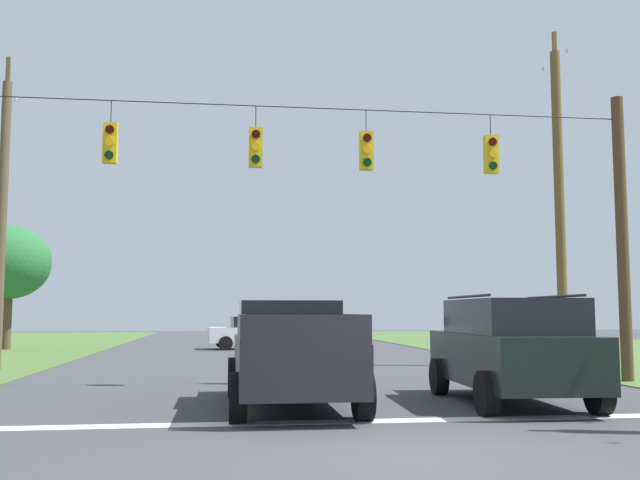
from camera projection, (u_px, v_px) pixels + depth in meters
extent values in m
plane|color=#3D3D42|center=(397.00, 455.00, 8.98)|extent=(120.00, 120.00, 0.00)
cube|color=white|center=(356.00, 421.00, 11.71)|extent=(13.87, 0.45, 0.01)
cube|color=white|center=(310.00, 385.00, 17.62)|extent=(2.50, 0.15, 0.01)
cube|color=white|center=(287.00, 366.00, 23.79)|extent=(2.50, 0.15, 0.01)
cube|color=white|center=(268.00, 350.00, 33.23)|extent=(2.50, 0.15, 0.01)
cube|color=white|center=(259.00, 344.00, 40.36)|extent=(2.50, 0.15, 0.01)
cube|color=white|center=(254.00, 339.00, 47.27)|extent=(2.50, 0.15, 0.01)
cylinder|color=#513823|center=(622.00, 237.00, 18.60)|extent=(0.30, 0.30, 7.24)
cylinder|color=black|center=(305.00, 108.00, 17.81)|extent=(16.20, 0.02, 0.02)
cylinder|color=black|center=(111.00, 112.00, 17.18)|extent=(0.02, 0.02, 0.54)
cube|color=yellow|center=(110.00, 143.00, 17.11)|extent=(0.32, 0.24, 0.95)
cylinder|color=#310503|center=(110.00, 129.00, 17.00)|extent=(0.20, 0.04, 0.20)
cylinder|color=orange|center=(109.00, 142.00, 16.97)|extent=(0.20, 0.04, 0.20)
cylinder|color=black|center=(109.00, 155.00, 16.94)|extent=(0.20, 0.04, 0.20)
cylinder|color=black|center=(256.00, 117.00, 17.63)|extent=(0.02, 0.02, 0.54)
cube|color=yellow|center=(256.00, 148.00, 17.56)|extent=(0.32, 0.24, 0.95)
cylinder|color=#310503|center=(256.00, 134.00, 17.45)|extent=(0.20, 0.04, 0.20)
cylinder|color=orange|center=(256.00, 146.00, 17.42)|extent=(0.20, 0.04, 0.20)
cylinder|color=black|center=(256.00, 159.00, 17.39)|extent=(0.20, 0.04, 0.20)
cylinder|color=black|center=(366.00, 121.00, 17.99)|extent=(0.02, 0.02, 0.54)
cube|color=yellow|center=(366.00, 151.00, 17.92)|extent=(0.32, 0.24, 0.95)
cylinder|color=#310503|center=(367.00, 138.00, 17.81)|extent=(0.20, 0.04, 0.20)
cylinder|color=orange|center=(367.00, 150.00, 17.78)|extent=(0.20, 0.04, 0.20)
cylinder|color=black|center=(367.00, 162.00, 17.75)|extent=(0.20, 0.04, 0.20)
cylinder|color=black|center=(490.00, 125.00, 18.41)|extent=(0.02, 0.02, 0.54)
cube|color=yellow|center=(491.00, 155.00, 18.34)|extent=(0.32, 0.24, 0.95)
cylinder|color=#310503|center=(493.00, 142.00, 18.23)|extent=(0.20, 0.04, 0.20)
cylinder|color=orange|center=(493.00, 154.00, 18.20)|extent=(0.20, 0.04, 0.20)
cylinder|color=black|center=(493.00, 166.00, 18.17)|extent=(0.20, 0.04, 0.20)
cube|color=black|center=(291.00, 362.00, 13.54)|extent=(2.03, 5.41, 0.85)
cube|color=black|center=(288.00, 319.00, 14.25)|extent=(1.86, 1.91, 0.70)
cube|color=black|center=(242.00, 328.00, 12.15)|extent=(0.11, 2.38, 0.45)
cube|color=black|center=(354.00, 328.00, 12.39)|extent=(0.11, 2.38, 0.45)
cube|color=black|center=(307.00, 330.00, 10.98)|extent=(1.96, 0.11, 0.45)
cylinder|color=black|center=(235.00, 377.00, 15.18)|extent=(0.29, 0.80, 0.80)
cylinder|color=black|center=(331.00, 376.00, 15.43)|extent=(0.29, 0.80, 0.80)
cylinder|color=black|center=(238.00, 397.00, 11.55)|extent=(0.29, 0.80, 0.80)
cylinder|color=black|center=(363.00, 396.00, 11.81)|extent=(0.29, 0.80, 0.80)
cube|color=black|center=(510.00, 358.00, 14.05)|extent=(2.19, 4.89, 0.95)
cube|color=black|center=(511.00, 316.00, 13.98)|extent=(1.96, 3.29, 0.65)
cylinder|color=black|center=(467.00, 297.00, 13.95)|extent=(0.19, 2.72, 0.05)
cylinder|color=black|center=(554.00, 297.00, 14.09)|extent=(0.19, 2.72, 0.05)
cylinder|color=black|center=(439.00, 376.00, 15.54)|extent=(0.30, 0.77, 0.76)
cylinder|color=black|center=(529.00, 376.00, 15.71)|extent=(0.30, 0.77, 0.76)
cylinder|color=black|center=(487.00, 393.00, 12.31)|extent=(0.30, 0.77, 0.76)
cylinder|color=black|center=(599.00, 392.00, 12.47)|extent=(0.30, 0.77, 0.76)
cube|color=silver|center=(254.00, 335.00, 34.63)|extent=(4.43, 2.15, 0.70)
cube|color=black|center=(254.00, 322.00, 34.69)|extent=(2.23, 1.79, 0.50)
cylinder|color=black|center=(226.00, 343.00, 33.42)|extent=(0.66, 0.27, 0.64)
cylinder|color=black|center=(222.00, 342.00, 35.17)|extent=(0.66, 0.27, 0.64)
cylinder|color=black|center=(287.00, 343.00, 34.02)|extent=(0.66, 0.27, 0.64)
cylinder|color=black|center=(281.00, 341.00, 35.77)|extent=(0.66, 0.27, 0.64)
cylinder|color=brown|center=(560.00, 206.00, 23.79)|extent=(0.32, 0.32, 10.30)
cube|color=brown|center=(555.00, 64.00, 24.25)|extent=(0.12, 0.12, 2.16)
cylinder|color=#B2B7BC|center=(544.00, 69.00, 25.12)|extent=(0.08, 0.08, 0.12)
cylinder|color=#B2B7BC|center=(567.00, 51.00, 23.41)|extent=(0.08, 0.08, 0.12)
cylinder|color=brown|center=(2.00, 224.00, 22.20)|extent=(0.28, 0.28, 8.79)
cube|color=brown|center=(7.00, 95.00, 22.59)|extent=(0.12, 0.12, 2.36)
cylinder|color=#B2B7BC|center=(16.00, 99.00, 23.53)|extent=(0.08, 0.08, 0.12)
cylinder|color=brown|center=(8.00, 316.00, 33.75)|extent=(0.37, 0.37, 3.10)
ellipsoid|color=#286A34|center=(10.00, 262.00, 33.99)|extent=(3.69, 3.69, 3.38)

